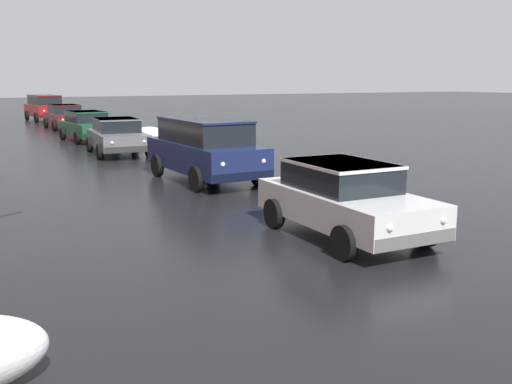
% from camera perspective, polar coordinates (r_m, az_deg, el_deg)
% --- Properties ---
extents(snow_bank_near_corner_right, '(1.64, 1.40, 0.73)m').
position_cam_1_polar(snow_bank_near_corner_right, '(22.02, -5.05, 4.09)').
color(snow_bank_near_corner_right, white).
rests_on(snow_bank_near_corner_right, ground).
extents(snow_bank_far_right_pile, '(1.68, 0.98, 0.88)m').
position_cam_1_polar(snow_bank_far_right_pile, '(26.41, -10.39, 5.25)').
color(snow_bank_far_right_pile, white).
rests_on(snow_bank_far_right_pile, ground).
extents(sedan_white_approaching_near_lane, '(1.97, 3.97, 1.42)m').
position_cam_1_polar(sedan_white_approaching_near_lane, '(11.25, 8.54, -0.55)').
color(sedan_white_approaching_near_lane, silver).
rests_on(sedan_white_approaching_near_lane, ground).
extents(suv_darkblue_parked_kerbside_close, '(2.22, 4.81, 1.82)m').
position_cam_1_polar(suv_darkblue_parked_kerbside_close, '(17.30, -4.99, 4.34)').
color(suv_darkblue_parked_kerbside_close, navy).
rests_on(suv_darkblue_parked_kerbside_close, ground).
extents(sedan_grey_parked_kerbside_mid, '(2.22, 4.21, 1.42)m').
position_cam_1_polar(sedan_grey_parked_kerbside_mid, '(23.98, -13.28, 5.36)').
color(sedan_grey_parked_kerbside_mid, slate).
rests_on(sedan_grey_parked_kerbside_mid, ground).
extents(sedan_green_parked_far_down_block, '(2.20, 4.29, 1.42)m').
position_cam_1_polar(sedan_green_parked_far_down_block, '(29.56, -16.02, 6.24)').
color(sedan_green_parked_far_down_block, '#1E5633').
rests_on(sedan_green_parked_far_down_block, ground).
extents(sedan_maroon_queued_behind_truck, '(2.11, 4.29, 1.42)m').
position_cam_1_polar(sedan_maroon_queued_behind_truck, '(37.19, -18.01, 7.02)').
color(sedan_maroon_queued_behind_truck, maroon).
rests_on(sedan_maroon_queued_behind_truck, ground).
extents(suv_red_at_far_intersection, '(2.41, 4.84, 1.82)m').
position_cam_1_polar(suv_red_at_far_intersection, '(44.57, -19.78, 7.78)').
color(suv_red_at_far_intersection, red).
rests_on(suv_red_at_far_intersection, ground).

